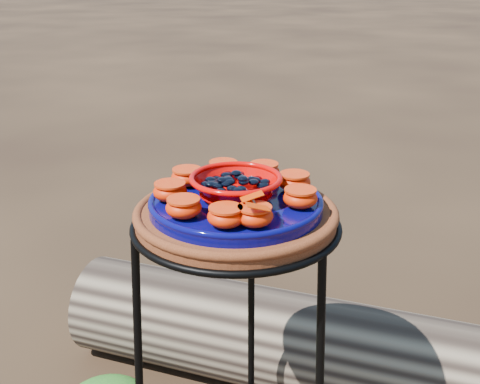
% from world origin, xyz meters
% --- Properties ---
extents(plant_stand, '(0.44, 0.44, 0.70)m').
position_xyz_m(plant_stand, '(0.00, 0.00, 0.35)').
color(plant_stand, black).
rests_on(plant_stand, ground).
extents(terracotta_saucer, '(0.38, 0.38, 0.03)m').
position_xyz_m(terracotta_saucer, '(0.00, 0.00, 0.72)').
color(terracotta_saucer, '#4B1D0B').
rests_on(terracotta_saucer, plant_stand).
extents(cobalt_plate, '(0.33, 0.33, 0.02)m').
position_xyz_m(cobalt_plate, '(0.00, 0.00, 0.74)').
color(cobalt_plate, '#060B34').
rests_on(cobalt_plate, terracotta_saucer).
extents(red_bowl, '(0.16, 0.16, 0.05)m').
position_xyz_m(red_bowl, '(0.00, 0.00, 0.78)').
color(red_bowl, '#D10401').
rests_on(red_bowl, cobalt_plate).
extents(glass_gems, '(0.13, 0.13, 0.02)m').
position_xyz_m(glass_gems, '(0.00, 0.00, 0.81)').
color(glass_gems, black).
rests_on(glass_gems, red_bowl).
extents(orange_half_0, '(0.06, 0.06, 0.04)m').
position_xyz_m(orange_half_0, '(0.05, -0.11, 0.77)').
color(orange_half_0, red).
rests_on(orange_half_0, cobalt_plate).
extents(orange_half_1, '(0.06, 0.06, 0.04)m').
position_xyz_m(orange_half_1, '(0.12, -0.02, 0.77)').
color(orange_half_1, red).
rests_on(orange_half_1, cobalt_plate).
extents(orange_half_2, '(0.06, 0.06, 0.04)m').
position_xyz_m(orange_half_2, '(0.10, 0.07, 0.77)').
color(orange_half_2, red).
rests_on(orange_half_2, cobalt_plate).
extents(orange_half_3, '(0.06, 0.06, 0.04)m').
position_xyz_m(orange_half_3, '(0.04, 0.12, 0.77)').
color(orange_half_3, red).
rests_on(orange_half_3, cobalt_plate).
extents(orange_half_4, '(0.06, 0.06, 0.04)m').
position_xyz_m(orange_half_4, '(-0.05, 0.11, 0.77)').
color(orange_half_4, red).
rests_on(orange_half_4, cobalt_plate).
extents(orange_half_5, '(0.06, 0.06, 0.04)m').
position_xyz_m(orange_half_5, '(-0.11, 0.06, 0.77)').
color(orange_half_5, red).
rests_on(orange_half_5, cobalt_plate).
extents(orange_half_6, '(0.06, 0.06, 0.04)m').
position_xyz_m(orange_half_6, '(-0.12, -0.03, 0.77)').
color(orange_half_6, red).
rests_on(orange_half_6, cobalt_plate).
extents(orange_half_7, '(0.06, 0.06, 0.04)m').
position_xyz_m(orange_half_7, '(-0.08, -0.10, 0.77)').
color(orange_half_7, red).
rests_on(orange_half_7, cobalt_plate).
extents(orange_half_8, '(0.06, 0.06, 0.04)m').
position_xyz_m(orange_half_8, '(0.00, -0.12, 0.77)').
color(orange_half_8, red).
rests_on(orange_half_8, cobalt_plate).
extents(butterfly, '(0.10, 0.08, 0.01)m').
position_xyz_m(butterfly, '(0.05, -0.11, 0.80)').
color(butterfly, red).
rests_on(butterfly, orange_half_0).
extents(driftwood_log, '(1.61, 0.68, 0.29)m').
position_xyz_m(driftwood_log, '(0.21, 0.40, 0.15)').
color(driftwood_log, black).
rests_on(driftwood_log, ground).
extents(foliage_back, '(0.35, 0.35, 0.17)m').
position_xyz_m(foliage_back, '(-0.25, 0.60, 0.09)').
color(foliage_back, '#22531F').
rests_on(foliage_back, ground).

